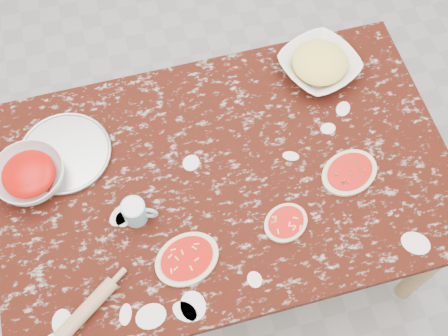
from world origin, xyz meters
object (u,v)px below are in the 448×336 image
Objects in this scene: worktable at (224,184)px; rolling_pin at (86,310)px; flour_mug at (136,212)px; cheese_bowl at (319,66)px; pizza_tray at (65,153)px; sauce_bowl at (30,176)px.

rolling_pin is at bearing -146.75° from worktable.
flour_mug is (-0.32, -0.08, 0.13)m from worktable.
flour_mug is at bearing 52.15° from rolling_pin.
rolling_pin is at bearing -145.54° from cheese_bowl.
sauce_bowl is at bearing -148.72° from pizza_tray.
sauce_bowl is 0.88× the size of cheese_bowl.
worktable is 0.36m from flour_mug.
pizza_tray is at bearing 123.66° from flour_mug.
rolling_pin is (-1.00, -0.68, -0.01)m from cheese_bowl.
rolling_pin reaches higher than pizza_tray.
flour_mug is at bearing -166.24° from worktable.
cheese_bowl is at bearing 35.81° from worktable.
cheese_bowl is 1.21× the size of rolling_pin.
worktable is 4.97× the size of pizza_tray.
worktable is 0.68m from sauce_bowl.
sauce_bowl is 1.06× the size of rolling_pin.
cheese_bowl reaches higher than rolling_pin.
sauce_bowl reaches higher than cheese_bowl.
cheese_bowl is (0.46, 0.33, 0.12)m from worktable.
pizza_tray is 1.31× the size of sauce_bowl.
cheese_bowl is 0.89m from flour_mug.
worktable is 13.73× the size of flour_mug.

